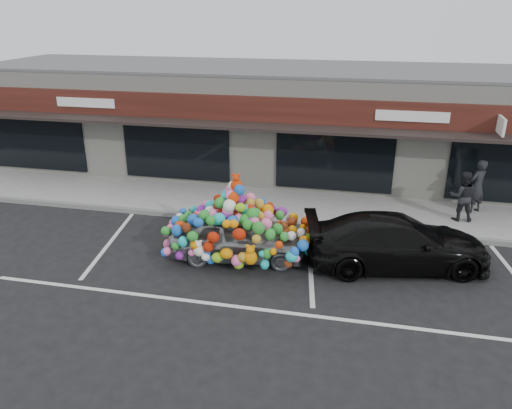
% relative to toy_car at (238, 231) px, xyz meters
% --- Properties ---
extents(ground, '(90.00, 90.00, 0.00)m').
position_rel_toy_car_xyz_m(ground, '(-0.78, -0.12, -0.80)').
color(ground, black).
rests_on(ground, ground).
extents(shop_building, '(24.00, 7.20, 4.31)m').
position_rel_toy_car_xyz_m(shop_building, '(-0.78, 8.32, 1.36)').
color(shop_building, beige).
rests_on(shop_building, ground).
extents(sidewalk, '(26.00, 3.00, 0.15)m').
position_rel_toy_car_xyz_m(sidewalk, '(-0.78, 3.88, -0.72)').
color(sidewalk, gray).
rests_on(sidewalk, ground).
extents(kerb, '(26.00, 0.18, 0.16)m').
position_rel_toy_car_xyz_m(kerb, '(-0.78, 2.38, -0.72)').
color(kerb, slate).
rests_on(kerb, ground).
extents(parking_stripe_left, '(0.73, 4.37, 0.01)m').
position_rel_toy_car_xyz_m(parking_stripe_left, '(-3.98, 0.08, -0.79)').
color(parking_stripe_left, silver).
rests_on(parking_stripe_left, ground).
extents(parking_stripe_mid, '(0.73, 4.37, 0.01)m').
position_rel_toy_car_xyz_m(parking_stripe_mid, '(2.02, 0.08, -0.79)').
color(parking_stripe_mid, silver).
rests_on(parking_stripe_mid, ground).
extents(lane_line, '(14.00, 0.12, 0.01)m').
position_rel_toy_car_xyz_m(lane_line, '(1.22, -2.42, -0.79)').
color(lane_line, silver).
rests_on(lane_line, ground).
extents(toy_car, '(2.76, 4.23, 2.35)m').
position_rel_toy_car_xyz_m(toy_car, '(0.00, 0.00, 0.00)').
color(toy_car, '#9A9EA3').
rests_on(toy_car, ground).
extents(black_sedan, '(2.94, 5.19, 1.42)m').
position_rel_toy_car_xyz_m(black_sedan, '(4.27, 0.44, -0.09)').
color(black_sedan, black).
rests_on(black_sedan, ground).
extents(pedestrian_a, '(0.78, 0.76, 1.81)m').
position_rel_toy_car_xyz_m(pedestrian_a, '(6.98, 4.57, 0.26)').
color(pedestrian_a, black).
rests_on(pedestrian_a, sidewalk).
extents(pedestrian_b, '(0.82, 0.66, 1.63)m').
position_rel_toy_car_xyz_m(pedestrian_b, '(6.40, 3.76, 0.17)').
color(pedestrian_b, black).
rests_on(pedestrian_b, sidewalk).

